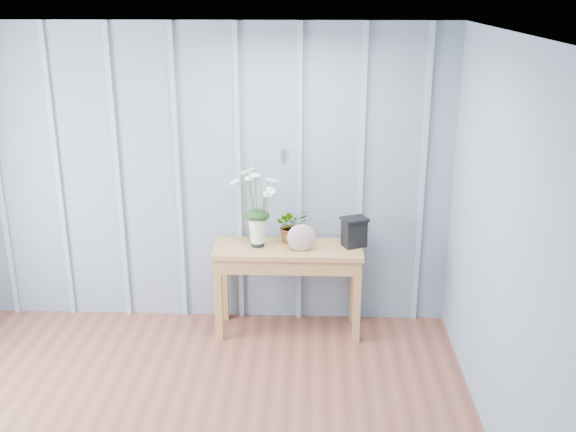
{
  "coord_description": "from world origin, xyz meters",
  "views": [
    {
      "loc": [
        0.86,
        -3.06,
        2.75
      ],
      "look_at": [
        0.67,
        1.94,
        1.03
      ],
      "focal_mm": 42.0,
      "sensor_mm": 36.0,
      "label": 1
    }
  ],
  "objects_px": {
    "daisy_vase": "(257,196)",
    "carved_box": "(354,232)",
    "felt_disc_vessel": "(301,238)",
    "sideboard": "(288,260)"
  },
  "relations": [
    {
      "from": "sideboard",
      "to": "daisy_vase",
      "type": "relative_size",
      "value": 1.78
    },
    {
      "from": "daisy_vase",
      "to": "carved_box",
      "type": "distance_m",
      "value": 0.83
    },
    {
      "from": "daisy_vase",
      "to": "carved_box",
      "type": "relative_size",
      "value": 2.78
    },
    {
      "from": "sideboard",
      "to": "felt_disc_vessel",
      "type": "relative_size",
      "value": 5.3
    },
    {
      "from": "daisy_vase",
      "to": "felt_disc_vessel",
      "type": "bearing_deg",
      "value": -15.31
    },
    {
      "from": "daisy_vase",
      "to": "carved_box",
      "type": "bearing_deg",
      "value": 2.16
    },
    {
      "from": "felt_disc_vessel",
      "to": "carved_box",
      "type": "distance_m",
      "value": 0.44
    },
    {
      "from": "carved_box",
      "to": "daisy_vase",
      "type": "bearing_deg",
      "value": -177.84
    },
    {
      "from": "sideboard",
      "to": "felt_disc_vessel",
      "type": "height_order",
      "value": "felt_disc_vessel"
    },
    {
      "from": "daisy_vase",
      "to": "felt_disc_vessel",
      "type": "xyz_separation_m",
      "value": [
        0.35,
        -0.1,
        -0.31
      ]
    }
  ]
}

